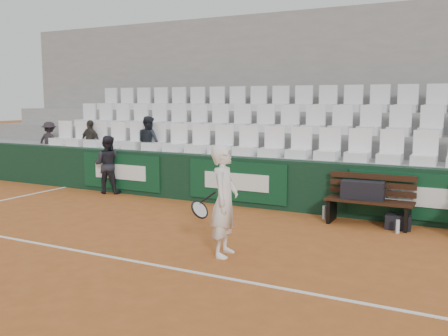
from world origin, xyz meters
TOP-DOWN VIEW (x-y plane):
  - ground at (0.00, 0.00)m, footprint 80.00×80.00m
  - court_baseline at (0.00, 0.00)m, footprint 18.00×0.06m
  - back_barrier at (0.07, 3.99)m, footprint 18.00×0.34m
  - grandstand_tier_front at (0.00, 4.62)m, footprint 18.00×0.95m
  - grandstand_tier_mid at (0.00, 5.58)m, footprint 18.00×0.95m
  - grandstand_tier_back at (0.00, 6.53)m, footprint 18.00×0.95m
  - grandstand_rear_wall at (0.00, 7.15)m, footprint 18.00×0.30m
  - seat_row_front at (0.00, 4.45)m, footprint 11.90×0.44m
  - seat_row_mid at (0.00, 5.40)m, footprint 11.90×0.44m
  - seat_row_back at (0.00, 6.35)m, footprint 11.90×0.44m
  - bench_left at (2.54, 3.49)m, footprint 1.50×0.56m
  - sports_bag_left at (2.41, 3.53)m, footprint 0.75×0.38m
  - sports_bag_ground at (3.05, 3.44)m, footprint 0.43×0.28m
  - water_bottle_near at (1.72, 3.57)m, footprint 0.07×0.07m
  - water_bottle_far at (3.08, 3.16)m, footprint 0.06×0.06m
  - tennis_player at (1.09, 0.81)m, footprint 0.73×0.63m
  - ball_kid at (-3.52, 3.75)m, footprint 0.79×0.70m
  - spectator_a at (-6.15, 4.50)m, footprint 0.72×0.48m
  - spectator_b at (-4.70, 4.50)m, footprint 0.67×0.31m
  - spectator_c at (-2.88, 4.50)m, footprint 0.73×0.65m

SIDE VIEW (x-z plane):
  - ground at x=0.00m, z-range 0.00..0.00m
  - court_baseline at x=0.00m, z-range 0.00..0.01m
  - water_bottle_far at x=3.08m, z-range 0.00..0.23m
  - water_bottle_near at x=1.72m, z-range 0.00..0.25m
  - sports_bag_ground at x=3.05m, z-range 0.00..0.25m
  - bench_left at x=2.54m, z-range 0.00..0.45m
  - grandstand_tier_front at x=0.00m, z-range 0.00..1.00m
  - back_barrier at x=0.07m, z-range 0.00..1.00m
  - sports_bag_left at x=2.41m, z-range 0.45..0.76m
  - ball_kid at x=-3.52m, z-range 0.00..1.35m
  - grandstand_tier_mid at x=0.00m, z-range 0.00..1.45m
  - tennis_player at x=1.09m, z-range 0.00..1.57m
  - grandstand_tier_back at x=0.00m, z-range 0.00..1.90m
  - seat_row_front at x=0.00m, z-range 1.00..1.63m
  - spectator_a at x=-6.15m, z-range 1.00..2.04m
  - spectator_b at x=-4.70m, z-range 1.00..2.12m
  - spectator_c at x=-2.88m, z-range 1.00..2.25m
  - seat_row_mid at x=0.00m, z-range 1.45..2.08m
  - grandstand_rear_wall at x=0.00m, z-range 0.00..4.40m
  - seat_row_back at x=0.00m, z-range 1.90..2.53m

